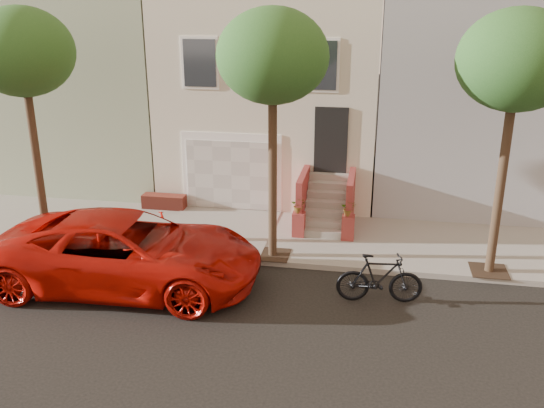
# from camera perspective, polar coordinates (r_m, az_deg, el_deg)

# --- Properties ---
(ground) EXTENTS (90.00, 90.00, 0.00)m
(ground) POSITION_cam_1_polar(r_m,az_deg,el_deg) (12.57, -7.75, -12.46)
(ground) COLOR black
(ground) RESTS_ON ground
(sidewalk) EXTENTS (40.00, 3.70, 0.15)m
(sidewalk) POSITION_cam_1_polar(r_m,az_deg,el_deg) (17.14, -2.39, -2.97)
(sidewalk) COLOR gray
(sidewalk) RESTS_ON ground
(house_row) EXTENTS (33.10, 11.70, 7.00)m
(house_row) POSITION_cam_1_polar(r_m,az_deg,el_deg) (21.78, 0.85, 11.64)
(house_row) COLOR beige
(house_row) RESTS_ON sidewalk
(tree_left) EXTENTS (2.70, 2.57, 6.30)m
(tree_left) POSITION_cam_1_polar(r_m,az_deg,el_deg) (16.70, -23.13, 13.31)
(tree_left) COLOR #2D2116
(tree_left) RESTS_ON sidewalk
(tree_mid) EXTENTS (2.70, 2.57, 6.30)m
(tree_mid) POSITION_cam_1_polar(r_m,az_deg,el_deg) (14.29, 0.06, 14.03)
(tree_mid) COLOR #2D2116
(tree_mid) RESTS_ON sidewalk
(tree_right) EXTENTS (2.70, 2.57, 6.30)m
(tree_right) POSITION_cam_1_polar(r_m,az_deg,el_deg) (14.39, 22.74, 12.61)
(tree_right) COLOR #2D2116
(tree_right) RESTS_ON sidewalk
(pickup_truck) EXTENTS (6.49, 3.18, 1.77)m
(pickup_truck) POSITION_cam_1_polar(r_m,az_deg,el_deg) (14.42, -13.88, -4.53)
(pickup_truck) COLOR #AE0F07
(pickup_truck) RESTS_ON ground
(motorcycle) EXTENTS (2.00, 0.76, 1.17)m
(motorcycle) POSITION_cam_1_polar(r_m,az_deg,el_deg) (13.62, 10.41, -7.12)
(motorcycle) COLOR black
(motorcycle) RESTS_ON ground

